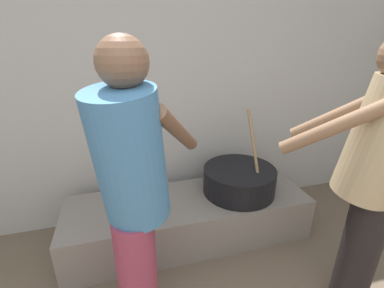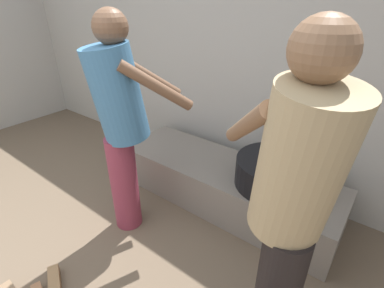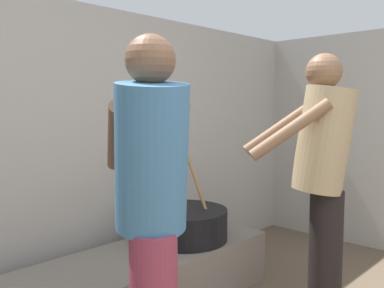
# 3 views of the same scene
# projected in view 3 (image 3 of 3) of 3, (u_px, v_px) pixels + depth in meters

# --- Properties ---
(block_enclosure_rear) EXTENTS (5.75, 0.20, 1.92)m
(block_enclosure_rear) POSITION_uv_depth(u_px,v_px,m) (14.00, 157.00, 2.47)
(block_enclosure_rear) COLOR #ADA8A0
(block_enclosure_rear) RESTS_ON ground_plane
(hearth_ledge) EXTENTS (1.89, 0.60, 0.36)m
(hearth_ledge) POSITION_uv_depth(u_px,v_px,m) (137.00, 284.00, 2.54)
(hearth_ledge) COLOR slate
(hearth_ledge) RESTS_ON ground_plane
(cooking_pot_main) EXTENTS (0.58, 0.58, 0.66)m
(cooking_pot_main) POSITION_uv_depth(u_px,v_px,m) (185.00, 224.00, 2.83)
(cooking_pot_main) COLOR black
(cooking_pot_main) RESTS_ON hearth_ledge
(cook_in_tan_shirt) EXTENTS (0.68, 0.70, 1.57)m
(cook_in_tan_shirt) POSITION_uv_depth(u_px,v_px,m) (322.00, 168.00, 2.47)
(cook_in_tan_shirt) COLOR black
(cook_in_tan_shirt) RESTS_ON ground_plane
(cook_in_blue_shirt) EXTENTS (0.63, 0.72, 1.55)m
(cook_in_blue_shirt) POSITION_uv_depth(u_px,v_px,m) (152.00, 198.00, 1.72)
(cook_in_blue_shirt) COLOR #8C3347
(cook_in_blue_shirt) RESTS_ON ground_plane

